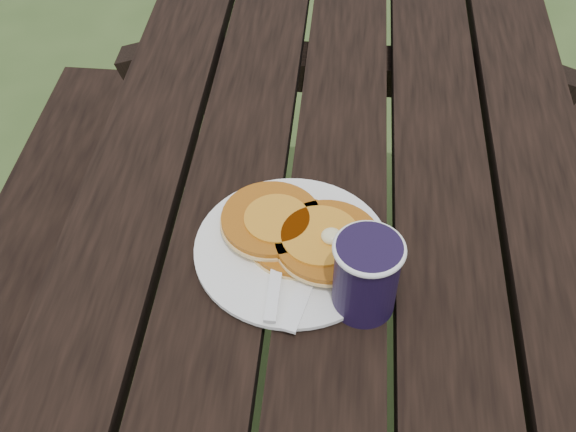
{
  "coord_description": "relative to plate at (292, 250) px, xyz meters",
  "views": [
    {
      "loc": [
        -0.0,
        -0.51,
        1.49
      ],
      "look_at": [
        -0.06,
        0.13,
        0.8
      ],
      "focal_mm": 45.0,
      "sensor_mm": 36.0,
      "label": 1
    }
  ],
  "objects": [
    {
      "name": "plate",
      "position": [
        0.0,
        0.0,
        0.0
      ],
      "size": [
        0.26,
        0.26,
        0.01
      ],
      "primitive_type": "cylinder",
      "rotation": [
        0.0,
        0.0,
        0.02
      ],
      "color": "white",
      "rests_on": "picnic_table"
    },
    {
      "name": "pancake_stack",
      "position": [
        0.01,
        0.01,
        0.02
      ],
      "size": [
        0.21,
        0.17,
        0.04
      ],
      "rotation": [
        0.0,
        0.0,
        -0.11
      ],
      "color": "#B46114",
      "rests_on": "plate"
    },
    {
      "name": "knife",
      "position": [
        0.03,
        -0.05,
        0.01
      ],
      "size": [
        0.06,
        0.18,
        0.0
      ],
      "primitive_type": "cube",
      "rotation": [
        0.0,
        0.0,
        -0.23
      ],
      "color": "white",
      "rests_on": "plate"
    },
    {
      "name": "fork",
      "position": [
        -0.02,
        -0.07,
        0.01
      ],
      "size": [
        0.03,
        0.16,
        0.01
      ],
      "primitive_type": null,
      "rotation": [
        0.0,
        0.0,
        -0.01
      ],
      "color": "white",
      "rests_on": "plate"
    },
    {
      "name": "coffee_cup",
      "position": [
        0.1,
        -0.08,
        0.06
      ],
      "size": [
        0.09,
        0.09,
        0.11
      ],
      "rotation": [
        0.0,
        0.0,
        -0.15
      ],
      "color": "black",
      "rests_on": "picnic_table"
    }
  ]
}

